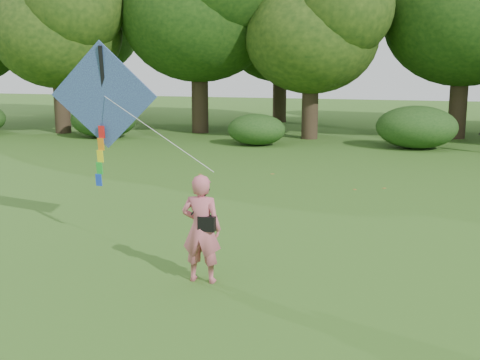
# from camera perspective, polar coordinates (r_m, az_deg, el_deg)

# --- Properties ---
(ground) EXTENTS (100.00, 100.00, 0.00)m
(ground) POSITION_cam_1_polar(r_m,az_deg,el_deg) (10.38, 1.20, -10.50)
(ground) COLOR #265114
(ground) RESTS_ON ground
(man_kite_flyer) EXTENTS (0.71, 0.48, 1.93)m
(man_kite_flyer) POSITION_cam_1_polar(r_m,az_deg,el_deg) (10.54, -3.68, -4.63)
(man_kite_flyer) COLOR #C85E6E
(man_kite_flyer) RESTS_ON ground
(crossbody_bag) EXTENTS (0.43, 0.20, 0.74)m
(crossbody_bag) POSITION_cam_1_polar(r_m,az_deg,el_deg) (10.44, -3.13, -4.05)
(crossbody_bag) COLOR black
(crossbody_bag) RESTS_ON ground
(flying_kite) EXTENTS (4.09, 2.18, 3.05)m
(flying_kite) POSITION_cam_1_polar(r_m,az_deg,el_deg) (12.89, -12.77, 7.58)
(flying_kite) COLOR #2768AB
(flying_kite) RESTS_ON ground
(tree_line) EXTENTS (54.70, 15.30, 9.48)m
(tree_line) POSITION_cam_1_polar(r_m,az_deg,el_deg) (32.29, 14.26, 14.17)
(tree_line) COLOR #3A2D1E
(tree_line) RESTS_ON ground
(shrub_band) EXTENTS (39.15, 3.22, 1.88)m
(shrub_band) POSITION_cam_1_polar(r_m,az_deg,el_deg) (27.29, 8.55, 4.96)
(shrub_band) COLOR #264919
(shrub_band) RESTS_ON ground
(fallen_leaves) EXTENTS (11.55, 13.69, 0.01)m
(fallen_leaves) POSITION_cam_1_polar(r_m,az_deg,el_deg) (14.39, 7.34, -4.26)
(fallen_leaves) COLOR olive
(fallen_leaves) RESTS_ON ground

